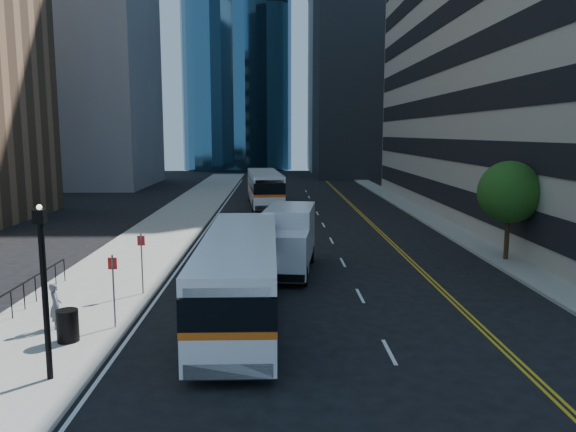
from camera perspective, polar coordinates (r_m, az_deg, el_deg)
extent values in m
plane|color=black|center=(21.57, 6.80, -9.57)|extent=(160.00, 160.00, 0.00)
cube|color=gray|center=(46.40, -10.58, 0.14)|extent=(5.00, 90.00, 0.15)
cube|color=gray|center=(47.32, 13.41, 0.21)|extent=(2.00, 90.00, 0.15)
cube|color=gray|center=(77.29, -20.98, 15.96)|extent=(18.00, 18.00, 35.00)
cylinder|color=#332114|center=(31.20, 21.33, -2.11)|extent=(0.24, 0.24, 2.20)
sphere|color=#204513|center=(30.87, 21.57, 2.27)|extent=(3.20, 3.20, 3.20)
cylinder|color=black|center=(16.14, -23.42, -8.07)|extent=(0.16, 0.16, 4.20)
cube|color=black|center=(15.67, -23.90, -0.04)|extent=(0.28, 0.28, 0.36)
cube|color=white|center=(20.44, -4.85, -7.98)|extent=(2.62, 11.71, 1.07)
cube|color=orange|center=(20.27, -4.87, -6.27)|extent=(2.64, 11.73, 0.21)
cube|color=black|center=(20.14, -4.89, -4.79)|extent=(2.64, 11.73, 0.88)
cube|color=white|center=(19.99, -4.92, -2.75)|extent=(2.62, 11.71, 0.49)
cylinder|color=black|center=(17.36, -9.35, -12.45)|extent=(0.30, 0.98, 0.97)
cylinder|color=black|center=(17.21, -1.58, -12.53)|extent=(0.30, 0.98, 0.97)
cylinder|color=black|center=(23.63, -7.22, -6.74)|extent=(0.30, 0.98, 0.97)
cylinder|color=black|center=(23.52, -1.61, -6.75)|extent=(0.30, 0.98, 0.97)
cube|color=silver|center=(51.82, -2.39, 2.06)|extent=(3.66, 12.22, 1.10)
cube|color=#F05716|center=(51.75, -2.39, 2.77)|extent=(3.68, 12.24, 0.22)
cube|color=black|center=(51.70, -2.39, 3.38)|extent=(3.68, 12.24, 0.90)
cube|color=silver|center=(51.64, -2.40, 4.21)|extent=(3.66, 12.22, 0.50)
cylinder|color=black|center=(48.22, -3.49, 1.09)|extent=(0.39, 1.03, 1.00)
cylinder|color=black|center=(48.39, -0.69, 1.13)|extent=(0.39, 1.03, 1.00)
cylinder|color=black|center=(54.98, -3.85, 1.99)|extent=(0.39, 1.03, 1.00)
cylinder|color=black|center=(55.13, -1.39, 2.02)|extent=(0.39, 1.03, 1.00)
cube|color=silver|center=(24.76, -0.52, -3.98)|extent=(2.43, 2.27, 1.92)
cube|color=black|center=(23.84, -0.75, -3.57)|extent=(1.98, 0.31, 1.00)
cube|color=silver|center=(27.77, 0.22, -1.47)|extent=(2.72, 4.62, 2.37)
cube|color=black|center=(27.06, 0.01, -4.69)|extent=(2.33, 6.18, 0.23)
cylinder|color=black|center=(24.91, -2.80, -6.00)|extent=(0.36, 0.90, 0.88)
cylinder|color=black|center=(24.70, 1.70, -6.12)|extent=(0.36, 0.90, 0.88)
cylinder|color=black|center=(29.31, -1.45, -3.80)|extent=(0.36, 0.90, 0.88)
cylinder|color=black|center=(29.13, 2.37, -3.88)|extent=(0.36, 0.90, 0.88)
cylinder|color=black|center=(19.22, -21.47, -10.32)|extent=(0.75, 0.75, 1.01)
imported|color=#585960|center=(20.52, -22.54, -8.42)|extent=(0.57, 0.67, 1.55)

